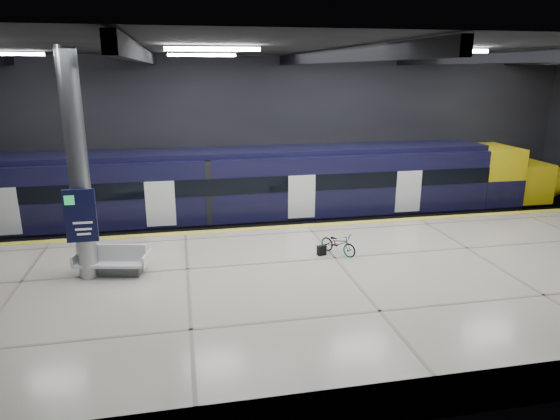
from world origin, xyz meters
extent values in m
plane|color=black|center=(0.00, 0.00, 0.00)|extent=(30.00, 30.00, 0.00)
cube|color=black|center=(0.00, 8.00, 4.00)|extent=(30.00, 0.10, 8.00)
cube|color=black|center=(0.00, -8.00, 4.00)|extent=(30.00, 0.10, 8.00)
cube|color=black|center=(0.00, 0.00, 8.00)|extent=(30.00, 16.00, 0.10)
cube|color=black|center=(-6.00, 0.00, 7.75)|extent=(0.25, 16.00, 0.40)
cube|color=black|center=(0.00, 0.00, 7.75)|extent=(0.25, 16.00, 0.40)
cube|color=black|center=(6.00, 0.00, 7.75)|extent=(0.25, 16.00, 0.40)
cube|color=white|center=(-4.00, -2.00, 7.88)|extent=(2.60, 0.18, 0.10)
cube|color=white|center=(3.00, -2.00, 7.88)|extent=(2.60, 0.18, 0.10)
cube|color=white|center=(-11.00, 4.00, 7.88)|extent=(2.60, 0.18, 0.10)
cube|color=white|center=(-4.00, 4.00, 7.88)|extent=(2.60, 0.18, 0.10)
cube|color=white|center=(3.00, 4.00, 7.88)|extent=(2.60, 0.18, 0.10)
cube|color=white|center=(10.00, 4.00, 7.88)|extent=(2.60, 0.18, 0.10)
cube|color=beige|center=(0.00, -2.50, 0.55)|extent=(30.00, 11.00, 1.10)
cube|color=yellow|center=(0.00, 2.75, 1.11)|extent=(30.00, 0.40, 0.01)
cube|color=gray|center=(0.00, 4.78, 0.08)|extent=(30.00, 0.08, 0.16)
cube|color=gray|center=(0.00, 6.22, 0.08)|extent=(30.00, 0.08, 0.16)
cube|color=black|center=(-2.94, 5.50, 0.55)|extent=(24.00, 2.58, 0.80)
cube|color=black|center=(-2.94, 5.50, 2.33)|extent=(24.00, 2.80, 2.75)
cube|color=black|center=(-2.94, 5.50, 3.82)|extent=(24.00, 2.30, 0.24)
cube|color=black|center=(-2.94, 4.09, 2.60)|extent=(24.00, 0.04, 0.70)
cube|color=white|center=(0.06, 4.08, 2.00)|extent=(1.20, 0.05, 1.90)
cube|color=yellow|center=(10.06, 5.50, 2.33)|extent=(2.00, 2.80, 2.75)
ellipsoid|color=yellow|center=(12.66, 5.50, 1.85)|extent=(3.60, 2.52, 1.90)
cube|color=black|center=(10.36, 5.50, 2.50)|extent=(1.60, 2.38, 0.80)
cube|color=#595B60|center=(-7.30, -0.97, 1.26)|extent=(1.84, 0.91, 0.33)
cube|color=white|center=(-7.30, -0.97, 1.52)|extent=(2.35, 1.38, 0.09)
cube|color=white|center=(-7.30, -0.97, 1.83)|extent=(2.17, 0.56, 0.55)
cube|color=white|center=(-8.37, -0.73, 1.65)|extent=(0.26, 0.93, 0.33)
cube|color=white|center=(-6.23, -1.20, 1.65)|extent=(0.26, 0.93, 0.33)
imported|color=#99999E|center=(0.23, -0.64, 1.48)|extent=(1.27, 1.48, 0.77)
cube|color=black|center=(-0.37, -0.64, 1.28)|extent=(0.33, 0.24, 0.35)
cylinder|color=#9EA0A5|center=(-8.00, -1.00, 4.55)|extent=(0.60, 0.60, 6.90)
cube|color=black|center=(-8.00, -1.42, 3.20)|extent=(0.90, 0.12, 1.60)
camera|label=1|loc=(-5.03, -16.36, 7.34)|focal=32.00mm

